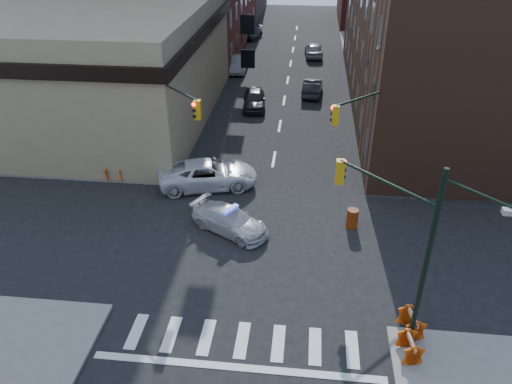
% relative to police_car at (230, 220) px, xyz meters
% --- Properties ---
extents(ground, '(140.00, 140.00, 0.00)m').
position_rel_police_car_xyz_m(ground, '(1.72, -1.01, -0.66)').
color(ground, black).
rests_on(ground, ground).
extents(sidewalk_nw, '(34.00, 54.50, 0.15)m').
position_rel_police_car_xyz_m(sidewalk_nw, '(-21.28, 31.74, -0.59)').
color(sidewalk_nw, gray).
rests_on(sidewalk_nw, ground).
extents(sidewalk_ne, '(34.00, 54.50, 0.15)m').
position_rel_police_car_xyz_m(sidewalk_ne, '(24.72, 31.74, -0.59)').
color(sidewalk_ne, gray).
rests_on(sidewalk_ne, ground).
extents(bank_building, '(22.00, 22.00, 9.00)m').
position_rel_police_car_xyz_m(bank_building, '(-15.28, 15.49, 3.84)').
color(bank_building, '#9A8765').
rests_on(bank_building, ground).
extents(commercial_row_ne, '(14.00, 34.00, 14.00)m').
position_rel_police_car_xyz_m(commercial_row_ne, '(14.72, 21.49, 6.34)').
color(commercial_row_ne, '#4C2C1E').
rests_on(commercial_row_ne, ground).
extents(signal_pole_se, '(5.40, 5.27, 8.00)m').
position_rel_police_car_xyz_m(signal_pole_se, '(7.75, -6.54, 3.95)').
color(signal_pole_se, black).
rests_on(signal_pole_se, sidewalk_se).
extents(signal_pole_nw, '(3.58, 3.67, 8.00)m').
position_rel_police_car_xyz_m(signal_pole_nw, '(-4.14, 4.32, 3.67)').
color(signal_pole_nw, black).
rests_on(signal_pole_nw, sidewalk_nw).
extents(signal_pole_ne, '(3.67, 3.58, 8.00)m').
position_rel_police_car_xyz_m(signal_pole_ne, '(7.55, 4.34, 3.67)').
color(signal_pole_ne, black).
rests_on(signal_pole_ne, sidewalk_ne).
extents(tree_ne_near, '(3.00, 3.00, 4.85)m').
position_rel_police_car_xyz_m(tree_ne_near, '(9.22, 24.99, 2.82)').
color(tree_ne_near, black).
rests_on(tree_ne_near, sidewalk_ne).
extents(tree_ne_far, '(3.00, 3.00, 4.85)m').
position_rel_police_car_xyz_m(tree_ne_far, '(9.22, 32.99, 2.82)').
color(tree_ne_far, black).
rests_on(tree_ne_far, sidewalk_ne).
extents(police_car, '(4.89, 3.94, 1.33)m').
position_rel_police_car_xyz_m(police_car, '(0.00, 0.00, 0.00)').
color(police_car, '#B9B8BD').
rests_on(police_car, ground).
extents(pickup, '(6.65, 4.29, 1.71)m').
position_rel_police_car_xyz_m(pickup, '(-2.12, 4.79, 0.19)').
color(pickup, silver).
rests_on(pickup, ground).
extents(parked_car_wnear, '(2.37, 4.87, 1.60)m').
position_rel_police_car_xyz_m(parked_car_wnear, '(-0.78, 18.86, 0.14)').
color(parked_car_wnear, black).
rests_on(parked_car_wnear, ground).
extents(parked_car_wfar, '(1.69, 4.80, 1.58)m').
position_rel_police_car_xyz_m(parked_car_wfar, '(-3.67, 29.43, 0.13)').
color(parked_car_wfar, gray).
rests_on(parked_car_wfar, ground).
extents(parked_car_wdeep, '(2.40, 4.71, 1.31)m').
position_rel_police_car_xyz_m(parked_car_wdeep, '(-3.78, 44.11, -0.01)').
color(parked_car_wdeep, black).
rests_on(parked_car_wdeep, ground).
extents(parked_car_enear, '(1.95, 4.65, 1.49)m').
position_rel_police_car_xyz_m(parked_car_enear, '(4.22, 22.80, 0.08)').
color(parked_car_enear, black).
rests_on(parked_car_enear, ground).
extents(parked_car_efar, '(2.29, 4.89, 1.62)m').
position_rel_police_car_xyz_m(parked_car_efar, '(4.22, 36.14, 0.15)').
color(parked_car_efar, '#989CA0').
rests_on(parked_car_efar, ground).
extents(pedestrian_a, '(0.68, 0.47, 1.78)m').
position_rel_police_car_xyz_m(pedestrian_a, '(-9.12, 5.23, 0.38)').
color(pedestrian_a, black).
rests_on(pedestrian_a, sidewalk_nw).
extents(pedestrian_b, '(1.08, 0.97, 1.82)m').
position_rel_police_car_xyz_m(pedestrian_b, '(-6.67, 5.82, 0.40)').
color(pedestrian_b, black).
rests_on(pedestrian_b, sidewalk_nw).
extents(pedestrian_c, '(1.04, 0.75, 1.64)m').
position_rel_police_car_xyz_m(pedestrian_c, '(-11.28, 4.99, 0.31)').
color(pedestrian_c, '#1E212D').
rests_on(pedestrian_c, sidewalk_nw).
extents(barrel_road, '(0.83, 0.83, 1.13)m').
position_rel_police_car_xyz_m(barrel_road, '(6.66, 1.07, -0.10)').
color(barrel_road, red).
rests_on(barrel_road, ground).
extents(barrel_bank, '(0.72, 0.72, 1.10)m').
position_rel_police_car_xyz_m(barrel_bank, '(-1.83, 5.38, -0.12)').
color(barrel_bank, orange).
rests_on(barrel_bank, ground).
extents(barricade_se_a, '(0.86, 1.38, 0.96)m').
position_rel_police_car_xyz_m(barricade_se_a, '(8.62, -6.71, -0.03)').
color(barricade_se_a, '#DF4F0A').
rests_on(barricade_se_a, sidewalk_se).
extents(barricade_se_b, '(0.77, 1.29, 0.91)m').
position_rel_police_car_xyz_m(barricade_se_b, '(8.37, -8.01, -0.06)').
color(barricade_se_b, red).
rests_on(barricade_se_b, sidewalk_se).
extents(barricade_nw_a, '(1.40, 0.90, 0.97)m').
position_rel_police_car_xyz_m(barricade_nw_a, '(-7.12, 5.15, -0.03)').
color(barricade_nw_a, red).
rests_on(barricade_nw_a, sidewalk_nw).
extents(barricade_nw_b, '(1.28, 0.73, 0.92)m').
position_rel_police_car_xyz_m(barricade_nw_b, '(-8.21, 4.69, -0.06)').
color(barricade_nw_b, '#EB3B0B').
rests_on(barricade_nw_b, sidewalk_nw).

